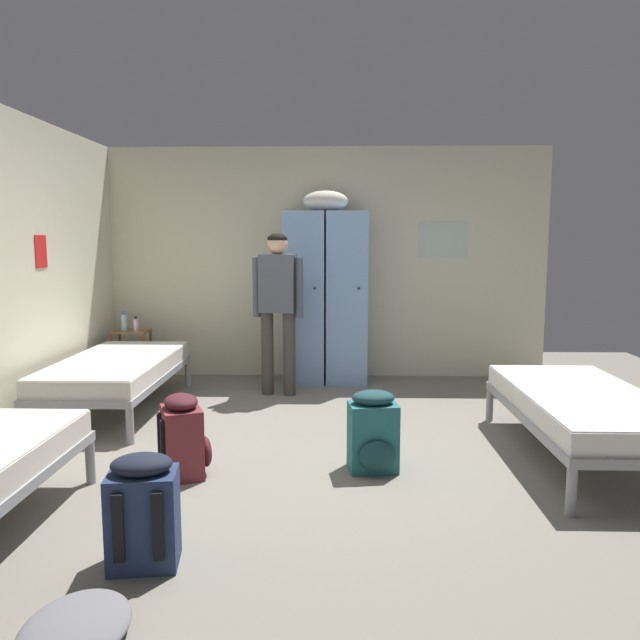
% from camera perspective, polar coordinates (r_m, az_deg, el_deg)
% --- Properties ---
extents(ground_plane, '(8.31, 8.31, 0.00)m').
position_cam_1_polar(ground_plane, '(4.57, -0.08, -12.32)').
color(ground_plane, slate).
extents(room_backdrop, '(4.96, 5.26, 2.57)m').
position_cam_1_polar(room_backdrop, '(5.76, -12.32, 4.68)').
color(room_backdrop, beige).
rests_on(room_backdrop, ground_plane).
extents(locker_bank, '(0.90, 0.55, 2.07)m').
position_cam_1_polar(locker_bank, '(6.65, 0.51, 2.47)').
color(locker_bank, '#7A9ECC').
rests_on(locker_bank, ground_plane).
extents(shelf_unit, '(0.38, 0.30, 0.57)m').
position_cam_1_polar(shelf_unit, '(7.02, -17.15, -2.74)').
color(shelf_unit, brown).
rests_on(shelf_unit, ground_plane).
extents(bed_right, '(0.90, 1.90, 0.49)m').
position_cam_1_polar(bed_right, '(4.73, 23.33, -7.43)').
color(bed_right, gray).
rests_on(bed_right, ground_plane).
extents(bed_left_rear, '(0.90, 1.90, 0.49)m').
position_cam_1_polar(bed_left_rear, '(5.86, -18.41, -4.41)').
color(bed_left_rear, gray).
rests_on(bed_left_rear, ground_plane).
extents(person_traveler, '(0.51, 0.25, 1.61)m').
position_cam_1_polar(person_traveler, '(6.07, -3.94, 2.02)').
color(person_traveler, '#3D3833').
rests_on(person_traveler, ground_plane).
extents(water_bottle, '(0.06, 0.06, 0.20)m').
position_cam_1_polar(water_bottle, '(7.02, -17.81, -0.16)').
color(water_bottle, '#B2DBEA').
rests_on(water_bottle, shelf_unit).
extents(lotion_bottle, '(0.05, 0.05, 0.16)m').
position_cam_1_polar(lotion_bottle, '(6.91, -16.80, -0.40)').
color(lotion_bottle, beige).
rests_on(lotion_bottle, shelf_unit).
extents(backpack_navy, '(0.35, 0.36, 0.55)m').
position_cam_1_polar(backpack_navy, '(3.17, -16.11, -16.82)').
color(backpack_navy, navy).
rests_on(backpack_navy, ground_plane).
extents(backpack_maroon, '(0.40, 0.39, 0.55)m').
position_cam_1_polar(backpack_maroon, '(4.19, -12.59, -10.61)').
color(backpack_maroon, maroon).
rests_on(backpack_maroon, ground_plane).
extents(backpack_teal, '(0.35, 0.36, 0.55)m').
position_cam_1_polar(backpack_teal, '(4.20, 4.97, -10.44)').
color(backpack_teal, '#23666B').
rests_on(backpack_teal, ground_plane).
extents(clothes_pile_grey, '(0.41, 0.52, 0.10)m').
position_cam_1_polar(clothes_pile_grey, '(2.82, -21.86, -25.10)').
color(clothes_pile_grey, slate).
rests_on(clothes_pile_grey, ground_plane).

